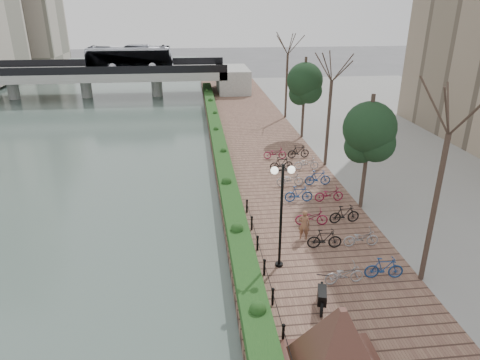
{
  "coord_description": "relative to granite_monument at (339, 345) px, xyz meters",
  "views": [
    {
      "loc": [
        -1.34,
        -12.29,
        11.37
      ],
      "look_at": [
        1.14,
        10.16,
        2.0
      ],
      "focal_mm": 32.0,
      "sensor_mm": 36.0,
      "label": 1
    }
  ],
  "objects": [
    {
      "name": "pedestrian",
      "position": [
        1.13,
        8.57,
        -0.58
      ],
      "size": [
        0.65,
        0.53,
        1.55
      ],
      "primitive_type": "imported",
      "rotation": [
        0.0,
        0.0,
        2.82
      ],
      "color": "brown",
      "rests_on": "promenade"
    },
    {
      "name": "chain_fence",
      "position": [
        -1.31,
        4.71,
        -1.01
      ],
      "size": [
        0.1,
        14.1,
        0.7
      ],
      "color": "black",
      "rests_on": "promenade"
    },
    {
      "name": "hedge",
      "position": [
        -2.11,
        22.71,
        -1.06
      ],
      "size": [
        1.1,
        56.0,
        0.6
      ],
      "primitive_type": "cube",
      "color": "#173C16",
      "rests_on": "promenade"
    },
    {
      "name": "promenade",
      "position": [
        1.29,
        20.21,
        -1.61
      ],
      "size": [
        8.0,
        75.0,
        0.5
      ],
      "primitive_type": "cube",
      "color": "brown",
      "rests_on": "ground"
    },
    {
      "name": "river_water",
      "position": [
        -17.71,
        27.71,
        -1.85
      ],
      "size": [
        30.0,
        130.0,
        0.02
      ],
      "primitive_type": "cube",
      "color": "#4F6359",
      "rests_on": "ground"
    },
    {
      "name": "lamppost",
      "position": [
        -0.54,
        6.35,
        2.12
      ],
      "size": [
        1.02,
        0.32,
        4.83
      ],
      "color": "black",
      "rests_on": "promenade"
    },
    {
      "name": "motorcycle",
      "position": [
        0.56,
        3.49,
        -0.88
      ],
      "size": [
        0.9,
        1.62,
        0.97
      ],
      "primitive_type": null,
      "rotation": [
        0.0,
        0.0,
        -0.28
      ],
      "color": "black",
      "rests_on": "promenade"
    },
    {
      "name": "granite_monument",
      "position": [
        0.0,
        0.0,
        0.0
      ],
      "size": [
        5.15,
        5.15,
        2.68
      ],
      "color": "#42241C",
      "rests_on": "promenade"
    },
    {
      "name": "ground",
      "position": [
        -2.71,
        2.71,
        -1.86
      ],
      "size": [
        220.0,
        220.0,
        0.0
      ],
      "primitive_type": "plane",
      "color": "#59595B",
      "rests_on": "ground"
    },
    {
      "name": "street_trees",
      "position": [
        5.29,
        15.4,
        1.83
      ],
      "size": [
        3.2,
        37.12,
        6.8
      ],
      "color": "#32231D",
      "rests_on": "promenade"
    },
    {
      "name": "bicycle_parking",
      "position": [
        2.77,
        12.62,
        -0.89
      ],
      "size": [
        2.4,
        17.32,
        1.0
      ],
      "color": "#9B9A9F",
      "rests_on": "promenade"
    },
    {
      "name": "bridge",
      "position": [
        -16.5,
        47.71,
        1.51
      ],
      "size": [
        36.0,
        10.77,
        6.5
      ],
      "color": "gray",
      "rests_on": "ground"
    },
    {
      "name": "inland_pavement",
      "position": [
        17.29,
        20.21,
        -1.61
      ],
      "size": [
        24.0,
        75.0,
        0.5
      ],
      "primitive_type": "cube",
      "color": "gray",
      "rests_on": "ground"
    }
  ]
}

